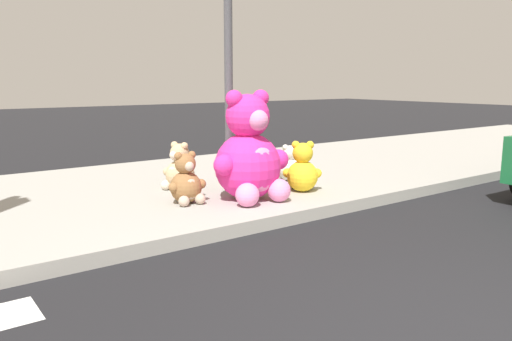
% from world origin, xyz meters
% --- Properties ---
extents(sidewalk, '(28.00, 4.40, 0.15)m').
position_xyz_m(sidewalk, '(0.00, 5.20, 0.07)').
color(sidewalk, '#9E9B93').
rests_on(sidewalk, ground_plane).
extents(sign_pole, '(0.56, 0.11, 3.20)m').
position_xyz_m(sign_pole, '(1.00, 4.40, 1.85)').
color(sign_pole, '#4C4C51').
rests_on(sign_pole, sidewalk).
extents(plush_pink_large, '(1.04, 0.92, 1.35)m').
position_xyz_m(plush_pink_large, '(0.91, 3.81, 0.69)').
color(plush_pink_large, '#F22D93').
rests_on(plush_pink_large, sidewalk).
extents(plush_tan, '(0.46, 0.48, 0.65)m').
position_xyz_m(plush_tan, '(0.48, 4.85, 0.41)').
color(plush_tan, tan).
rests_on(plush_tan, sidewalk).
extents(plush_lime, '(0.47, 0.41, 0.61)m').
position_xyz_m(plush_lime, '(1.52, 4.63, 0.40)').
color(plush_lime, '#8CD133').
rests_on(plush_lime, sidewalk).
extents(plush_brown, '(0.48, 0.43, 0.63)m').
position_xyz_m(plush_brown, '(0.18, 4.09, 0.40)').
color(plush_brown, olive).
rests_on(plush_brown, sidewalk).
extents(plush_yellow, '(0.48, 0.49, 0.68)m').
position_xyz_m(plush_yellow, '(1.75, 3.78, 0.42)').
color(plush_yellow, yellow).
rests_on(plush_yellow, sidewalk).
extents(plush_white, '(0.42, 0.37, 0.54)m').
position_xyz_m(plush_white, '(2.06, 4.43, 0.37)').
color(plush_white, white).
rests_on(plush_white, sidewalk).
extents(plush_lavender, '(0.46, 0.47, 0.64)m').
position_xyz_m(plush_lavender, '(1.66, 5.14, 0.41)').
color(plush_lavender, '#B28CD8').
rests_on(plush_lavender, sidewalk).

